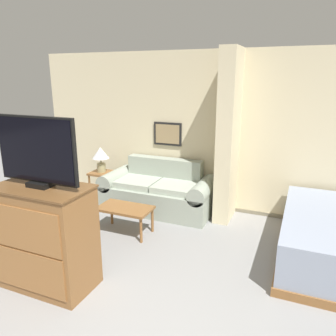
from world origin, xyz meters
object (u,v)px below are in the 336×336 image
couch (158,192)px  coffee_table (125,210)px  tv (37,152)px  tv_dresser (46,237)px  table_lamp (101,155)px

couch → coffee_table: couch is taller
coffee_table → tv: tv is taller
tv_dresser → tv: tv is taller
table_lamp → tv: (0.84, -2.28, 0.62)m
couch → table_lamp: (-1.06, -0.08, 0.55)m
couch → coffee_table: size_ratio=2.44×
couch → tv: bearing=-95.3°
tv_dresser → coffee_table: bearing=84.1°
couch → tv_dresser: 2.38m
table_lamp → tv_dresser: tv_dresser is taller
couch → tv_dresser: (-0.22, -2.36, 0.25)m
table_lamp → tv_dresser: bearing=-69.7°
tv_dresser → table_lamp: bearing=110.3°
table_lamp → tv: size_ratio=0.47×
couch → tv: (-0.22, -2.36, 1.17)m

